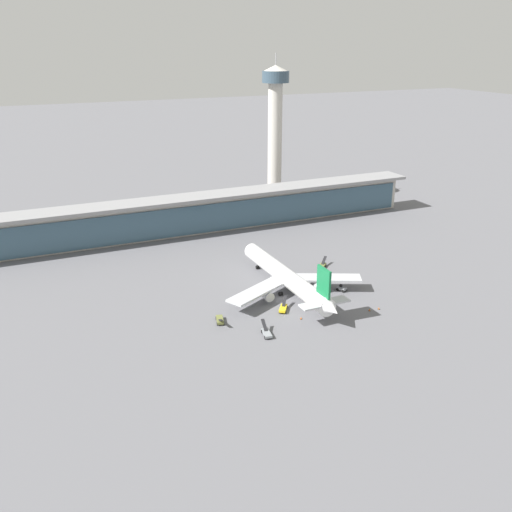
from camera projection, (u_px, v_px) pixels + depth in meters
name	position (u px, v px, depth m)	size (l,w,h in m)	color
ground_plane	(282.00, 299.00, 167.28)	(1200.00, 1200.00, 0.00)	slate
airliner_on_stand	(287.00, 277.00, 170.07)	(44.48, 57.71, 15.40)	white
service_truck_near_nose_olive	(322.00, 265.00, 190.03)	(5.80, 5.73, 2.70)	olive
service_truck_under_wing_grey	(342.00, 288.00, 172.34)	(2.76, 3.31, 2.05)	gray
service_truck_mid_apron_grey	(266.00, 332.00, 146.40)	(2.66, 6.94, 2.70)	gray
service_truck_by_tail_yellow	(283.00, 308.00, 159.94)	(4.97, 6.37, 2.70)	yellow
service_truck_on_taxiway_olive	(220.00, 320.00, 153.03)	(3.09, 6.92, 2.70)	olive
terminal_building	(203.00, 212.00, 224.01)	(183.60, 12.80, 15.20)	beige
control_tower	(275.00, 124.00, 255.43)	(12.00, 12.00, 66.34)	beige
safety_cone_alpha	(379.00, 308.00, 160.74)	(0.62, 0.62, 0.70)	orange
safety_cone_bravo	(301.00, 318.00, 155.08)	(0.62, 0.62, 0.70)	orange
safety_cone_charlie	(370.00, 310.00, 159.77)	(0.62, 0.62, 0.70)	orange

